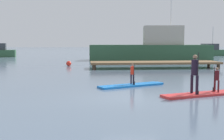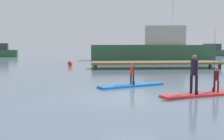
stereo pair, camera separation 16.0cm
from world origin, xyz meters
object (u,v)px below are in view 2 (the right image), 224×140
paddleboard_near (132,85)px  paddleboard_far (200,94)px  motor_boat_small_navy (213,51)px  paddler_child_solo (132,73)px  paddler_adult (194,71)px  paddler_child_front (216,78)px  mooring_buoy_near (70,63)px  fishing_boat_white_large (154,49)px

paddleboard_near → paddleboard_far: same height
motor_boat_small_navy → paddler_child_solo: bearing=-119.5°
paddler_adult → paddler_child_front: (1.16, 0.39, -0.35)m
paddler_child_solo → mooring_buoy_near: size_ratio=2.22×
paddleboard_near → paddler_child_front: size_ratio=3.32×
paddleboard_near → paddler_child_front: (3.41, -2.67, 0.67)m
paddleboard_far → paddler_child_solo: bearing=130.8°
paddler_adult → paddler_child_solo: bearing=126.1°
paddleboard_far → paddler_child_front: paddler_child_front is taller
paddleboard_far → fishing_boat_white_large: size_ratio=0.24×
paddler_adult → fishing_boat_white_large: 24.90m
paddler_adult → mooring_buoy_near: 17.65m
paddler_adult → motor_boat_small_navy: 38.75m
paddler_child_front → motor_boat_small_navy: (14.87, 34.90, 0.08)m
paddler_child_front → mooring_buoy_near: (-7.50, 16.06, -0.47)m
paddleboard_near → mooring_buoy_near: bearing=107.0°
motor_boat_small_navy → mooring_buoy_near: motor_boat_small_navy is taller
paddler_child_solo → fishing_boat_white_large: (5.98, 21.56, 0.76)m
paddleboard_near → paddler_child_solo: (0.02, -0.00, 0.67)m
paddleboard_far → motor_boat_small_navy: 38.53m
paddler_child_solo → fishing_boat_white_large: 22.38m
paddleboard_far → paddler_adult: 1.08m
fishing_boat_white_large → motor_boat_small_navy: size_ratio=2.57×
paddler_adult → fishing_boat_white_large: size_ratio=0.12×
paddler_child_solo → paddleboard_far: (2.55, -2.95, -0.67)m
paddler_child_solo → mooring_buoy_near: paddler_child_solo is taller
paddleboard_far → mooring_buoy_near: size_ratio=7.45×
paddleboard_far → mooring_buoy_near: bearing=112.2°
paddleboard_near → fishing_boat_white_large: bearing=74.5°
paddler_child_front → paddler_child_solo: bearing=141.8°
paddler_child_solo → paddler_adult: paddler_adult is taller
paddleboard_far → mooring_buoy_near: mooring_buoy_near is taller
paddler_child_solo → fishing_boat_white_large: fishing_boat_white_large is taller
fishing_boat_white_large → motor_boat_small_navy: 16.28m
paddleboard_far → motor_boat_small_navy: (15.71, 35.17, 0.75)m
paddleboard_near → mooring_buoy_near: size_ratio=7.47×
fishing_boat_white_large → paddleboard_far: bearing=-98.0°
paddleboard_near → fishing_boat_white_large: fishing_boat_white_large is taller
fishing_boat_white_large → mooring_buoy_near: 13.04m
paddleboard_near → paddleboard_far: (2.56, -2.95, -0.00)m
motor_boat_small_navy → fishing_boat_white_large: bearing=-139.0°
mooring_buoy_near → motor_boat_small_navy: bearing=40.1°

